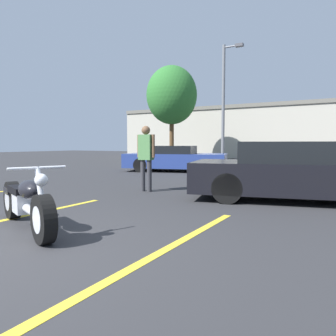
% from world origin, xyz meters
% --- Properties ---
extents(parking_stripe_back, '(0.12, 5.04, 0.01)m').
position_xyz_m(parking_stripe_back, '(1.79, 0.84, 0.00)').
color(parking_stripe_back, yellow).
rests_on(parking_stripe_back, ground).
extents(far_building, '(32.00, 4.20, 4.40)m').
position_xyz_m(far_building, '(0.00, 26.04, 2.34)').
color(far_building, '#B2AD9E').
rests_on(far_building, ground).
extents(light_pole, '(1.21, 0.28, 6.83)m').
position_xyz_m(light_pole, '(-3.04, 16.19, 3.79)').
color(light_pole, slate).
rests_on(light_pole, ground).
extents(tree_background, '(3.63, 3.63, 6.79)m').
position_xyz_m(tree_background, '(-8.04, 18.85, 4.68)').
color(tree_background, brown).
rests_on(tree_background, ground).
extents(motorcycle, '(2.18, 1.11, 0.94)m').
position_xyz_m(motorcycle, '(-0.40, 1.05, 0.38)').
color(motorcycle, black).
rests_on(motorcycle, ground).
extents(show_car_hood_open, '(4.64, 2.92, 2.07)m').
position_xyz_m(show_car_hood_open, '(2.49, 5.56, 0.62)').
color(show_car_hood_open, black).
rests_on(show_car_hood_open, ground).
extents(parked_car_left_row, '(4.74, 3.08, 1.12)m').
position_xyz_m(parked_car_left_row, '(-3.31, 10.76, 0.55)').
color(parked_car_left_row, navy).
rests_on(parked_car_left_row, ground).
extents(spectator_by_show_car, '(0.52, 0.22, 1.67)m').
position_xyz_m(spectator_by_show_car, '(-0.98, 4.99, 0.99)').
color(spectator_by_show_car, '#333338').
rests_on(spectator_by_show_car, ground).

